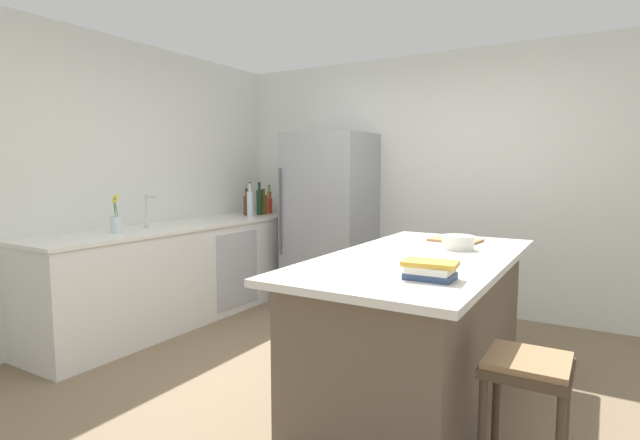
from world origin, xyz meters
The scene contains 18 objects.
ground_plane centered at (0.00, 0.00, 0.00)m, with size 7.20×7.20×0.00m, color #7A664C.
wall_rear centered at (0.00, 2.25, 1.30)m, with size 6.00×0.10×2.60m, color silver.
wall_left centered at (-2.45, 0.00, 1.30)m, with size 0.10×6.00×2.60m, color silver.
counter_run_left centered at (-2.07, 0.61, 0.46)m, with size 0.69×3.02×0.92m.
kitchen_island centered at (0.41, 0.18, 0.46)m, with size 1.03×2.12×0.91m.
refrigerator centered at (-1.17, 1.84, 0.90)m, with size 0.85×0.76×1.81m.
bar_stool centered at (1.13, -0.46, 0.51)m, with size 0.36×0.36×0.62m.
sink_faucet centered at (-2.12, 0.22, 1.07)m, with size 0.15×0.05×0.30m.
flower_vase centered at (-2.06, -0.14, 1.01)m, with size 0.09×0.09×0.32m.
olive_oil_bottle centered at (-2.10, 1.99, 1.05)m, with size 0.05×0.05×0.33m.
hot_sauce_bottle centered at (-2.02, 1.91, 1.01)m, with size 0.04×0.04×0.25m.
whiskey_bottle centered at (-2.04, 1.81, 1.04)m, with size 0.08×0.08×0.29m.
wine_bottle centered at (-2.02, 1.71, 1.07)m, with size 0.07×0.07×0.37m.
syrup_bottle centered at (-2.14, 1.63, 1.03)m, with size 0.07×0.07×0.30m.
soda_bottle centered at (-2.01, 1.53, 1.06)m, with size 0.07×0.07×0.38m.
cookbook_stack centered at (0.67, -0.42, 0.95)m, with size 0.27×0.19×0.09m.
mixing_bowl centered at (0.55, 0.54, 0.95)m, with size 0.21×0.21×0.09m.
cutting_board centered at (0.44, 0.88, 0.91)m, with size 0.37×0.27×0.02m.
Camera 1 is at (1.39, -2.66, 1.44)m, focal length 27.19 mm.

